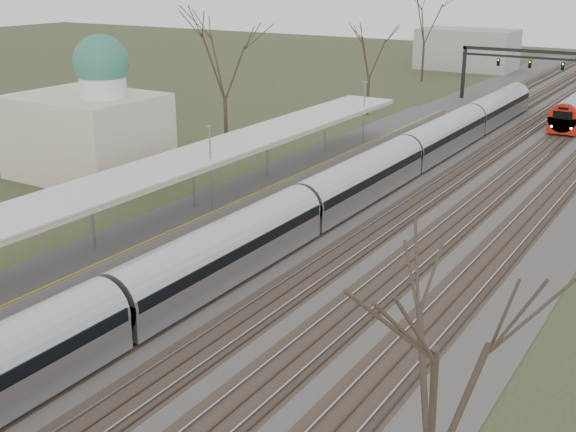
% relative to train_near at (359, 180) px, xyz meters
% --- Properties ---
extents(track_bed, '(24.00, 160.00, 0.22)m').
position_rel_train_near_xyz_m(track_bed, '(2.76, 12.19, -1.42)').
color(track_bed, '#474442').
rests_on(track_bed, ground).
extents(platform, '(3.50, 69.00, 1.00)m').
position_rel_train_near_xyz_m(platform, '(-6.55, -5.31, -0.98)').
color(platform, '#9E9B93').
rests_on(platform, ground).
extents(canopy, '(4.10, 50.00, 3.11)m').
position_rel_train_near_xyz_m(canopy, '(-6.55, -9.82, 2.45)').
color(canopy, slate).
rests_on(canopy, platform).
extents(dome_building, '(10.00, 8.00, 10.30)m').
position_rel_train_near_xyz_m(dome_building, '(-19.21, -4.81, 2.24)').
color(dome_building, beige).
rests_on(dome_building, ground).
extents(signal_gantry, '(21.00, 0.59, 6.08)m').
position_rel_train_near_xyz_m(signal_gantry, '(2.79, 42.18, 3.43)').
color(signal_gantry, black).
rests_on(signal_gantry, ground).
extents(tree_west_far, '(5.50, 5.50, 11.33)m').
position_rel_train_near_xyz_m(tree_west_far, '(-14.50, 5.19, 6.54)').
color(tree_west_far, '#2D231C').
rests_on(tree_west_far, ground).
extents(tree_east_near, '(4.50, 4.50, 9.27)m').
position_rel_train_near_xyz_m(tree_east_near, '(15.50, -27.81, 5.08)').
color(tree_east_near, '#2D231C').
rests_on(tree_east_near, ground).
extents(train_near, '(2.62, 75.21, 3.05)m').
position_rel_train_near_xyz_m(train_near, '(0.00, 0.00, 0.00)').
color(train_near, '#A7A9B1').
rests_on(train_near, ground).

